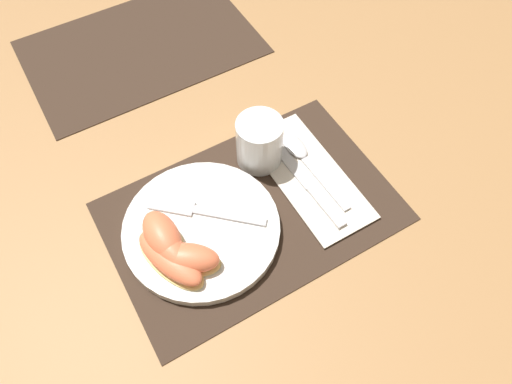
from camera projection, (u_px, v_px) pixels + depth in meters
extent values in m
plane|color=#A37547|center=(252.00, 212.00, 0.83)|extent=(3.00, 3.00, 0.00)
cube|color=#38281E|center=(252.00, 211.00, 0.83)|extent=(0.47, 0.31, 0.00)
cube|color=#38281E|center=(140.00, 47.00, 1.04)|extent=(0.47, 0.31, 0.00)
cylinder|color=white|center=(202.00, 229.00, 0.80)|extent=(0.25, 0.25, 0.02)
cylinder|color=silver|center=(259.00, 142.00, 0.84)|extent=(0.08, 0.08, 0.09)
cylinder|color=#F9AD19|center=(259.00, 149.00, 0.86)|extent=(0.07, 0.07, 0.05)
cube|color=silver|center=(309.00, 176.00, 0.86)|extent=(0.11, 0.26, 0.00)
cube|color=silver|center=(326.00, 206.00, 0.82)|extent=(0.02, 0.09, 0.01)
cube|color=silver|center=(288.00, 161.00, 0.87)|extent=(0.02, 0.13, 0.01)
cube|color=silver|center=(325.00, 183.00, 0.85)|extent=(0.02, 0.12, 0.01)
ellipsoid|color=silver|center=(294.00, 145.00, 0.89)|extent=(0.04, 0.06, 0.01)
cube|color=silver|center=(230.00, 216.00, 0.80)|extent=(0.10, 0.09, 0.00)
cube|color=silver|center=(172.00, 205.00, 0.81)|extent=(0.07, 0.07, 0.00)
ellipsoid|color=#F4DB84|center=(164.00, 241.00, 0.77)|extent=(0.06, 0.10, 0.01)
ellipsoid|color=#F2754C|center=(162.00, 236.00, 0.76)|extent=(0.05, 0.09, 0.05)
ellipsoid|color=#F4DB84|center=(169.00, 252.00, 0.76)|extent=(0.07, 0.11, 0.01)
ellipsoid|color=#F2754C|center=(167.00, 247.00, 0.75)|extent=(0.07, 0.11, 0.04)
ellipsoid|color=#F4DB84|center=(171.00, 262.00, 0.75)|extent=(0.09, 0.14, 0.01)
ellipsoid|color=#F2754C|center=(170.00, 258.00, 0.74)|extent=(0.09, 0.13, 0.03)
ellipsoid|color=#F4DB84|center=(189.00, 262.00, 0.75)|extent=(0.11, 0.10, 0.01)
ellipsoid|color=#F2754C|center=(188.00, 258.00, 0.74)|extent=(0.10, 0.09, 0.04)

